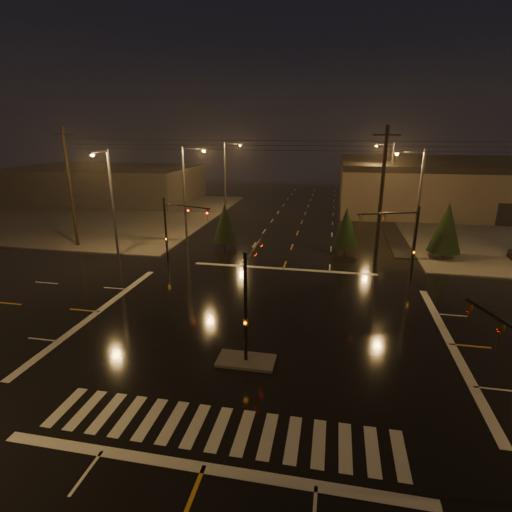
{
  "coord_description": "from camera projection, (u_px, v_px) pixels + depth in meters",
  "views": [
    {
      "loc": [
        4.04,
        -21.77,
        11.54
      ],
      "look_at": [
        -1.21,
        4.84,
        3.0
      ],
      "focal_mm": 28.0,
      "sensor_mm": 36.0,
      "label": 1
    }
  ],
  "objects": [
    {
      "name": "utility_pole_1",
      "position": [
        381.0,
        196.0,
        34.37
      ],
      "size": [
        2.2,
        0.32,
        12.0
      ],
      "color": "black",
      "rests_on": "ground"
    },
    {
      "name": "signal_mast_nw",
      "position": [
        174.0,
        224.0,
        34.68
      ],
      "size": [
        4.84,
        1.86,
        6.0
      ],
      "color": "black",
      "rests_on": "ground"
    },
    {
      "name": "conifer_4",
      "position": [
        346.0,
        227.0,
        38.56
      ],
      "size": [
        2.49,
        2.49,
        4.59
      ],
      "color": "black",
      "rests_on": "ground"
    },
    {
      "name": "median_island",
      "position": [
        246.0,
        361.0,
        20.82
      ],
      "size": [
        3.0,
        1.6,
        0.15
      ],
      "primitive_type": "cube",
      "color": "#4D4A45",
      "rests_on": "ground"
    },
    {
      "name": "streetlight_4",
      "position": [
        389.0,
        175.0,
        54.46
      ],
      "size": [
        2.77,
        0.32,
        10.0
      ],
      "color": "#38383A",
      "rests_on": "ground"
    },
    {
      "name": "streetlight_1",
      "position": [
        187.0,
        188.0,
        41.75
      ],
      "size": [
        2.77,
        0.32,
        10.0
      ],
      "color": "#38383A",
      "rests_on": "ground"
    },
    {
      "name": "crosswalk",
      "position": [
        219.0,
        429.0,
        16.16
      ],
      "size": [
        15.0,
        2.6,
        0.01
      ],
      "primitive_type": "cube",
      "color": "beige",
      "rests_on": "ground"
    },
    {
      "name": "streetlight_3",
      "position": [
        415.0,
        198.0,
        35.75
      ],
      "size": [
        2.77,
        0.32,
        10.0
      ],
      "color": "#38383A",
      "rests_on": "ground"
    },
    {
      "name": "stop_bar_near",
      "position": [
        204.0,
        468.0,
        14.29
      ],
      "size": [
        16.0,
        0.5,
        0.01
      ],
      "primitive_type": "cube",
      "color": "beige",
      "rests_on": "ground"
    },
    {
      "name": "stop_bar_far",
      "position": [
        283.0,
        269.0,
        34.87
      ],
      "size": [
        16.0,
        0.5,
        0.01
      ],
      "primitive_type": "cube",
      "color": "beige",
      "rests_on": "ground"
    },
    {
      "name": "ground",
      "position": [
        260.0,
        327.0,
        24.58
      ],
      "size": [
        140.0,
        140.0,
        0.0
      ],
      "primitive_type": "plane",
      "color": "black",
      "rests_on": "ground"
    },
    {
      "name": "commercial_block",
      "position": [
        107.0,
        183.0,
        69.5
      ],
      "size": [
        30.0,
        18.0,
        5.6
      ],
      "primitive_type": "cube",
      "color": "#3E3936",
      "rests_on": "ground"
    },
    {
      "name": "streetlight_5",
      "position": [
        110.0,
        197.0,
        36.26
      ],
      "size": [
        0.32,
        2.77,
        10.0
      ],
      "color": "#38383A",
      "rests_on": "ground"
    },
    {
      "name": "conifer_3",
      "position": [
        225.0,
        222.0,
        40.57
      ],
      "size": [
        2.45,
        2.45,
        4.53
      ],
      "color": "black",
      "rests_on": "ground"
    },
    {
      "name": "sidewalk_nw",
      "position": [
        96.0,
        213.0,
        58.17
      ],
      "size": [
        36.0,
        36.0,
        0.12
      ],
      "primitive_type": "cube",
      "color": "#4D4A45",
      "rests_on": "ground"
    },
    {
      "name": "streetlight_2",
      "position": [
        227.0,
        173.0,
        56.72
      ],
      "size": [
        2.77,
        0.32,
        10.0
      ],
      "color": "#38383A",
      "rests_on": "ground"
    },
    {
      "name": "signal_mast_median",
      "position": [
        249.0,
        289.0,
        20.58
      ],
      "size": [
        0.25,
        4.59,
        6.0
      ],
      "color": "black",
      "rests_on": "ground"
    },
    {
      "name": "conifer_0",
      "position": [
        446.0,
        227.0,
        36.85
      ],
      "size": [
        2.98,
        2.98,
        5.36
      ],
      "color": "black",
      "rests_on": "ground"
    },
    {
      "name": "signal_mast_ne",
      "position": [
        403.0,
        234.0,
        31.18
      ],
      "size": [
        4.84,
        1.86,
        6.0
      ],
      "color": "black",
      "rests_on": "ground"
    },
    {
      "name": "utility_pole_0",
      "position": [
        70.0,
        187.0,
        39.9
      ],
      "size": [
        2.2,
        0.32,
        12.0
      ],
      "color": "black",
      "rests_on": "ground"
    }
  ]
}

